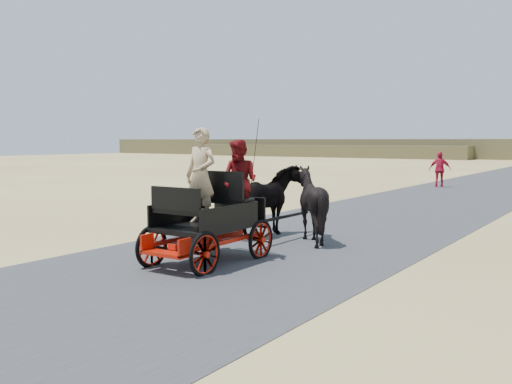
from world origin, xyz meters
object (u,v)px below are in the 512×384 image
Objects in this scene: horse_right at (311,204)px; pedestrian at (440,169)px; carriage at (208,243)px; horse_left at (270,201)px.

pedestrian is at bearing -83.16° from horse_right.
carriage is at bearing 79.61° from horse_right.
carriage is 1.41× the size of horse_right.
horse_left is 1.18× the size of horse_right.
horse_right is at bearing -180.00° from horse_left.
carriage is at bearing 100.39° from horse_left.
carriage is 3.09m from horse_right.
carriage is at bearing 75.76° from pedestrian.
pedestrian reaches higher than horse_right.
horse_left is at bearing 100.39° from carriage.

